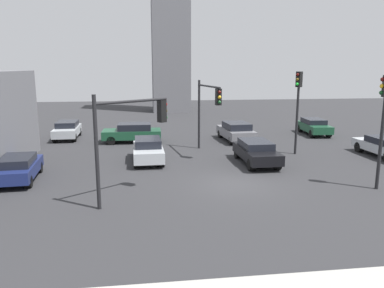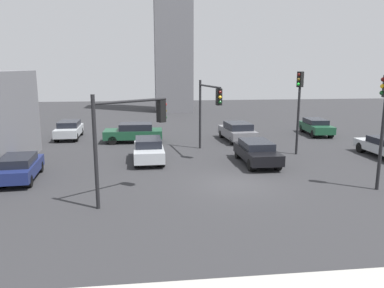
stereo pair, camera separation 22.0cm
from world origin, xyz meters
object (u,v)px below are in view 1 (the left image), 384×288
at_px(car_0, 133,132).
at_px(car_6, 67,130).
at_px(traffic_light_0, 384,111).
at_px(traffic_light_1, 133,125).
at_px(car_1, 236,131).
at_px(car_2, 18,168).
at_px(traffic_light_2, 208,103).
at_px(car_3, 314,126).
at_px(car_4, 256,151).
at_px(traffic_light_3, 298,97).
at_px(car_5, 148,150).

xyz_separation_m(car_0, car_6, (-5.33, 2.23, -0.03)).
distance_m(traffic_light_0, traffic_light_1, 11.50).
relative_size(car_0, car_1, 1.00).
bearing_deg(car_2, traffic_light_0, -105.83).
height_order(traffic_light_2, car_3, traffic_light_2).
bearing_deg(traffic_light_1, car_6, 74.26).
bearing_deg(car_1, traffic_light_1, 144.36).
bearing_deg(traffic_light_0, traffic_light_1, 16.89).
relative_size(car_1, car_4, 1.01).
relative_size(traffic_light_0, traffic_light_2, 1.11).
bearing_deg(car_1, car_6, 74.63).
distance_m(traffic_light_3, car_0, 12.62).
height_order(car_0, car_1, car_1).
bearing_deg(car_1, traffic_light_3, -155.13).
bearing_deg(traffic_light_2, traffic_light_1, -38.54).
bearing_deg(car_2, car_1, -60.44).
bearing_deg(car_4, traffic_light_2, -138.88).
bearing_deg(traffic_light_1, car_1, 22.33).
bearing_deg(car_1, car_0, 82.80).
bearing_deg(car_4, car_1, 175.30).
bearing_deg(car_0, traffic_light_1, 92.85).
height_order(traffic_light_2, car_2, traffic_light_2).
relative_size(traffic_light_2, car_5, 1.17).
bearing_deg(traffic_light_0, car_0, -30.58).
bearing_deg(traffic_light_1, traffic_light_2, 23.92).
xyz_separation_m(traffic_light_2, traffic_light_3, (5.85, -0.65, 0.33)).
xyz_separation_m(traffic_light_1, car_6, (-5.70, 15.30, -2.55)).
distance_m(car_0, car_4, 10.78).
xyz_separation_m(traffic_light_0, traffic_light_2, (-6.78, 8.30, -0.28)).
xyz_separation_m(traffic_light_1, car_2, (-5.94, 3.50, -2.60)).
relative_size(traffic_light_3, car_6, 1.30).
distance_m(traffic_light_2, traffic_light_3, 5.89).
relative_size(car_1, car_3, 1.05).
xyz_separation_m(traffic_light_0, car_2, (-17.44, 3.60, -3.05)).
bearing_deg(traffic_light_1, traffic_light_0, -36.68).
xyz_separation_m(traffic_light_0, car_0, (-11.87, 13.17, -2.97)).
bearing_deg(car_2, car_4, -85.96).
height_order(traffic_light_2, car_5, traffic_light_2).
bearing_deg(car_1, car_3, -79.86).
distance_m(car_2, car_6, 11.80).
distance_m(traffic_light_1, traffic_light_3, 12.99).
height_order(car_0, car_3, car_0).
xyz_separation_m(car_0, car_5, (1.09, -6.31, -0.03)).
distance_m(traffic_light_1, car_6, 16.53).
xyz_separation_m(traffic_light_1, car_1, (7.74, 12.64, -2.53)).
distance_m(car_0, car_3, 15.58).
distance_m(traffic_light_0, traffic_light_3, 7.70).
bearing_deg(car_4, car_0, -135.80).
relative_size(car_5, car_6, 0.99).
relative_size(traffic_light_0, car_5, 1.30).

